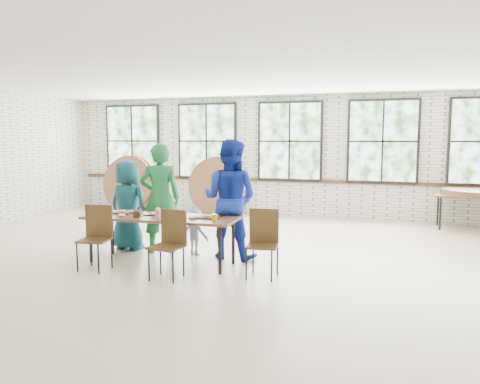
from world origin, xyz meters
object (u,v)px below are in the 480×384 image
object	(u,v)px
storage_table	(479,198)
dining_table	(161,220)
chair_near_left	(97,232)
chair_near_right	(170,238)

from	to	relation	value
storage_table	dining_table	bearing A→B (deg)	-139.29
chair_near_left	chair_near_right	size ratio (longest dim) A/B	1.00
chair_near_left	chair_near_right	bearing A→B (deg)	-13.61
chair_near_right	dining_table	bearing A→B (deg)	135.00
dining_table	chair_near_right	distance (m)	0.80
dining_table	chair_near_left	world-z (taller)	chair_near_left
dining_table	chair_near_right	world-z (taller)	chair_near_right
chair_near_right	storage_table	xyz separation A→B (m)	(4.73, 5.13, 0.13)
chair_near_left	storage_table	xyz separation A→B (m)	(5.97, 5.05, 0.13)
dining_table	chair_near_left	size ratio (longest dim) A/B	2.55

